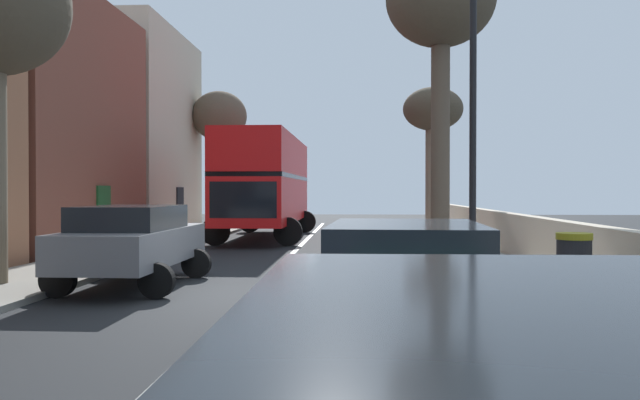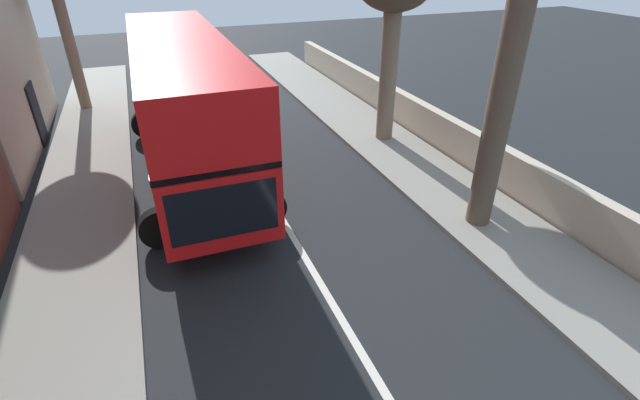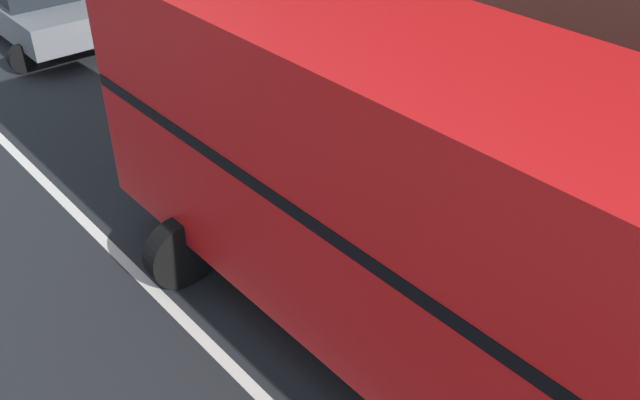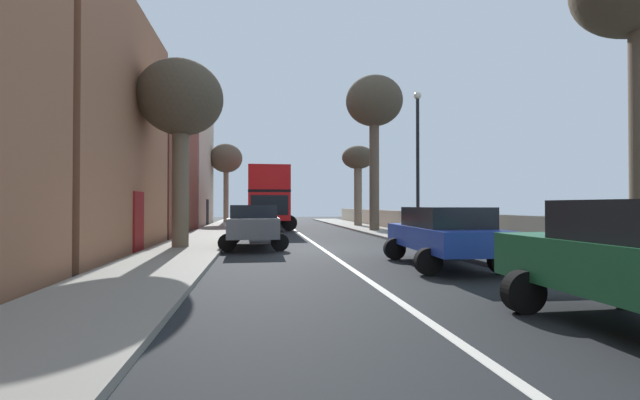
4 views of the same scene
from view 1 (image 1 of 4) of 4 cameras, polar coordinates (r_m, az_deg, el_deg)
The scene contains 12 objects.
ground_plane at distance 12.38m, azimuth -6.03°, elevation -8.17°, with size 84.00×84.00×0.00m, color black.
road_centre_line at distance 12.38m, azimuth -6.03°, elevation -8.15°, with size 0.16×54.00×0.01m, color silver.
sidewalk_right at distance 12.57m, azimuth 16.83°, elevation -7.79°, with size 2.60×60.00×0.12m, color gray.
boundary_wall_right at distance 12.95m, azimuth 23.54°, elevation -4.98°, with size 0.36×54.00×1.28m, color beige.
double_decker_bus at distance 26.98m, azimuth -4.65°, elevation 1.70°, with size 3.58×10.91×4.06m.
parked_car_grey_left_1 at distance 13.77m, azimuth -15.76°, elevation -3.34°, with size 2.48×4.58×1.63m.
parked_car_blue_right_4 at distance 7.49m, azimuth 7.35°, elevation -7.05°, with size 2.57×4.52×1.58m.
street_tree_left_0 at distance 35.59m, azimuth -8.65°, elevation 6.92°, with size 2.90×2.90×7.06m.
street_tree_right_3 at distance 22.04m, azimuth 10.33°, elevation 16.00°, with size 3.46×3.46×9.39m.
street_tree_right_5 at distance 27.31m, azimuth 9.68°, elevation 6.92°, with size 2.42×2.42×5.99m.
lamppost_right at distance 13.86m, azimuth 13.01°, elevation 8.57°, with size 0.32×0.32×6.31m.
litter_bin_right at distance 10.97m, azimuth 20.99°, elevation -5.66°, with size 0.55×0.55×1.16m.
Camera 1 is at (1.95, -12.07, 1.93)m, focal length 37.24 mm.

